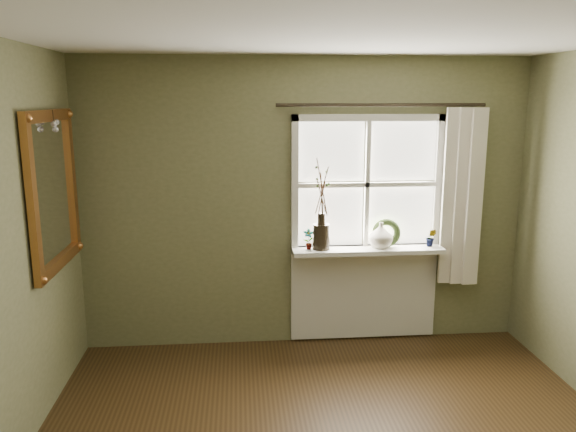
# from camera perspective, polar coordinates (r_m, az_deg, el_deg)

# --- Properties ---
(ceiling) EXTENTS (4.50, 4.50, 0.00)m
(ceiling) POSITION_cam_1_polar(r_m,az_deg,el_deg) (2.75, 7.86, 19.24)
(ceiling) COLOR silver
(ceiling) RESTS_ON ground
(wall_back) EXTENTS (4.00, 0.10, 2.60)m
(wall_back) POSITION_cam_1_polar(r_m,az_deg,el_deg) (5.09, 1.72, 1.27)
(wall_back) COLOR #686A45
(wall_back) RESTS_ON ground
(window_frame) EXTENTS (1.36, 0.06, 1.24)m
(window_frame) POSITION_cam_1_polar(r_m,az_deg,el_deg) (5.08, 8.01, 3.20)
(window_frame) COLOR silver
(window_frame) RESTS_ON wall_back
(window_sill) EXTENTS (1.36, 0.26, 0.04)m
(window_sill) POSITION_cam_1_polar(r_m,az_deg,el_deg) (5.10, 8.09, -3.44)
(window_sill) COLOR silver
(window_sill) RESTS_ON wall_back
(window_apron) EXTENTS (1.36, 0.04, 0.88)m
(window_apron) POSITION_cam_1_polar(r_m,az_deg,el_deg) (5.33, 7.69, -7.69)
(window_apron) COLOR silver
(window_apron) RESTS_ON ground
(dark_jug) EXTENTS (0.18, 0.18, 0.23)m
(dark_jug) POSITION_cam_1_polar(r_m,az_deg,el_deg) (4.99, 3.40, -2.10)
(dark_jug) COLOR black
(dark_jug) RESTS_ON window_sill
(cream_vase) EXTENTS (0.28, 0.28, 0.23)m
(cream_vase) POSITION_cam_1_polar(r_m,az_deg,el_deg) (5.09, 9.40, -1.93)
(cream_vase) COLOR beige
(cream_vase) RESTS_ON window_sill
(wreath) EXTENTS (0.27, 0.16, 0.26)m
(wreath) POSITION_cam_1_polar(r_m,az_deg,el_deg) (5.15, 9.94, -2.00)
(wreath) COLOR #2F411D
(wreath) RESTS_ON window_sill
(potted_plant_left) EXTENTS (0.10, 0.07, 0.18)m
(potted_plant_left) POSITION_cam_1_polar(r_m,az_deg,el_deg) (4.98, 2.10, -2.37)
(potted_plant_left) COLOR #2F411D
(potted_plant_left) RESTS_ON window_sill
(potted_plant_right) EXTENTS (0.11, 0.10, 0.17)m
(potted_plant_right) POSITION_cam_1_polar(r_m,az_deg,el_deg) (5.24, 14.33, -2.13)
(potted_plant_right) COLOR #2F411D
(potted_plant_right) RESTS_ON window_sill
(curtain) EXTENTS (0.36, 0.12, 1.59)m
(curtain) POSITION_cam_1_polar(r_m,az_deg,el_deg) (5.26, 17.17, 1.81)
(curtain) COLOR beige
(curtain) RESTS_ON wall_back
(curtain_rod) EXTENTS (1.84, 0.03, 0.03)m
(curtain_rod) POSITION_cam_1_polar(r_m,az_deg,el_deg) (4.99, 9.54, 11.07)
(curtain_rod) COLOR black
(curtain_rod) RESTS_ON wall_back
(gilt_mirror) EXTENTS (0.10, 0.99, 1.18)m
(gilt_mirror) POSITION_cam_1_polar(r_m,az_deg,el_deg) (4.50, -22.73, 2.45)
(gilt_mirror) COLOR white
(gilt_mirror) RESTS_ON wall_left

